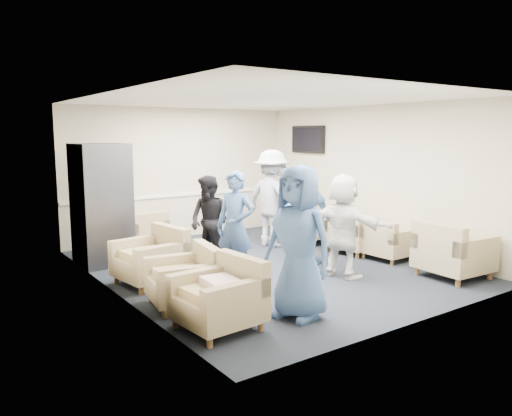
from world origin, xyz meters
TOP-DOWN VIEW (x-y plane):
  - floor at (0.00, 0.00)m, footprint 6.00×6.00m
  - ceiling at (0.00, 0.00)m, footprint 6.00×6.00m
  - back_wall at (0.00, 3.00)m, footprint 5.00×0.02m
  - front_wall at (0.00, -3.00)m, footprint 5.00×0.02m
  - left_wall at (-2.50, 0.00)m, footprint 0.02×6.00m
  - right_wall at (2.50, 0.00)m, footprint 0.02×6.00m
  - chair_rail at (0.00, 2.98)m, footprint 4.98×0.04m
  - tv at (2.44, 1.80)m, footprint 0.10×1.00m
  - armchair_left_near at (-1.95, -1.86)m, footprint 0.90×0.90m
  - armchair_left_mid at (-1.92, -0.95)m, footprint 0.93×0.93m
  - armchair_left_far at (-1.88, 0.19)m, footprint 0.97×0.97m
  - armchair_right_near at (1.93, -2.13)m, footprint 0.96×0.96m
  - armchair_right_midnear at (2.01, -0.84)m, footprint 0.78×0.78m
  - armchair_right_midfar at (1.87, -0.12)m, footprint 0.93×0.93m
  - armchair_right_far at (1.98, 1.04)m, footprint 1.02×1.02m
  - armchair_corner at (-1.18, 2.32)m, footprint 0.88×0.88m
  - vending_machine at (-2.09, 1.78)m, footprint 0.81×0.95m
  - backpack at (-1.40, -0.64)m, footprint 0.32×0.28m
  - pillow at (-1.96, -1.87)m, footprint 0.37×0.47m
  - person_front_left at (-1.04, -2.08)m, footprint 0.82×1.02m
  - person_mid_left at (-0.84, -0.40)m, footprint 0.62×0.71m
  - person_back_left at (-0.74, 0.53)m, footprint 0.77×0.87m
  - person_back_right at (1.01, 1.16)m, footprint 0.92×1.32m
  - person_mid_right at (0.70, -0.25)m, footprint 0.45×0.98m
  - person_front_right at (0.62, -1.15)m, footprint 0.77×1.53m

SIDE VIEW (x-z plane):
  - floor at x=0.00m, z-range 0.00..0.00m
  - backpack at x=-1.40m, z-range 0.01..0.46m
  - armchair_right_midnear at x=2.01m, z-range 0.00..0.60m
  - armchair_corner at x=-1.18m, z-range 0.00..0.62m
  - armchair_left_mid at x=-1.92m, z-range 0.00..0.64m
  - armchair_right_midfar at x=1.87m, z-range 0.00..0.66m
  - armchair_left_near at x=-1.95m, z-range 0.00..0.67m
  - armchair_left_far at x=-1.88m, z-range 0.00..0.69m
  - armchair_right_near at x=1.93m, z-range 0.00..0.73m
  - armchair_right_far at x=1.98m, z-range 0.00..0.75m
  - pillow at x=-1.96m, z-range 0.44..0.57m
  - person_back_left at x=-0.74m, z-range 0.00..1.50m
  - person_front_right at x=0.62m, z-range 0.00..1.58m
  - person_mid_left at x=-0.84m, z-range 0.00..1.64m
  - person_mid_right at x=0.70m, z-range 0.00..1.65m
  - chair_rail at x=0.00m, z-range 0.87..0.93m
  - person_front_left at x=-1.04m, z-range 0.00..1.81m
  - person_back_right at x=1.01m, z-range 0.00..1.86m
  - vending_machine at x=-2.09m, z-range 0.00..2.01m
  - back_wall at x=0.00m, z-range 0.00..2.70m
  - front_wall at x=0.00m, z-range 0.00..2.70m
  - left_wall at x=-2.50m, z-range 0.00..2.70m
  - right_wall at x=2.50m, z-range 0.00..2.70m
  - tv at x=2.44m, z-range 1.76..2.34m
  - ceiling at x=0.00m, z-range 2.70..2.70m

